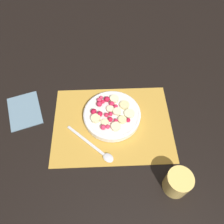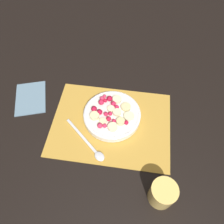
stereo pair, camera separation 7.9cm
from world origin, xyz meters
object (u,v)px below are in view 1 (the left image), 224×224
object	(u,v)px
spoon	(99,150)
drinking_glass	(177,182)
napkin	(24,110)
fruit_bowl	(112,114)

from	to	relation	value
spoon	drinking_glass	distance (m)	0.27
spoon	drinking_glass	xyz separation A→B (m)	(0.24, -0.13, 0.03)
drinking_glass	napkin	distance (m)	0.60
spoon	napkin	size ratio (longest dim) A/B	0.90
spoon	fruit_bowl	bearing A→B (deg)	110.72
spoon	drinking_glass	bearing A→B (deg)	13.27
spoon	napkin	xyz separation A→B (m)	(-0.28, 0.18, -0.01)
spoon	drinking_glass	world-z (taller)	drinking_glass
spoon	drinking_glass	size ratio (longest dim) A/B	2.04
fruit_bowl	spoon	bearing A→B (deg)	-110.70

